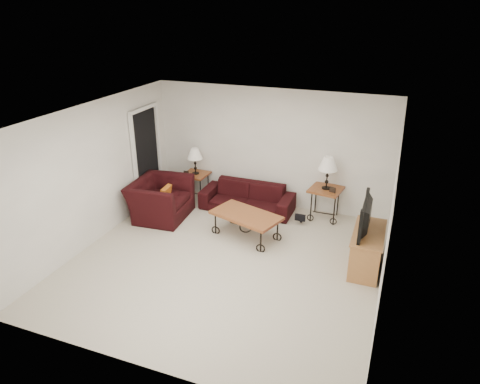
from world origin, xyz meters
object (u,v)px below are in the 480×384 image
(tv_stand, at_px, (367,250))
(backpack, at_px, (301,214))
(lamp_left, at_px, (195,161))
(side_table_left, at_px, (196,186))
(coffee_table, at_px, (246,225))
(armchair, at_px, (160,199))
(lamp_right, at_px, (327,173))
(television, at_px, (370,216))
(sofa, at_px, (247,197))
(side_table_right, at_px, (325,203))

(tv_stand, distance_m, backpack, 1.79)
(lamp_left, bearing_deg, backpack, -8.31)
(lamp_left, distance_m, tv_stand, 4.17)
(backpack, bearing_deg, side_table_left, 174.30)
(coffee_table, relative_size, backpack, 3.08)
(armchair, relative_size, backpack, 2.92)
(armchair, distance_m, tv_stand, 4.13)
(lamp_left, height_order, tv_stand, lamp_left)
(lamp_right, distance_m, backpack, 0.94)
(side_table_left, bearing_deg, coffee_table, -37.79)
(tv_stand, bearing_deg, side_table_left, 158.31)
(armchair, bearing_deg, television, -100.34)
(sofa, distance_m, coffee_table, 1.16)
(tv_stand, bearing_deg, television, 180.00)
(coffee_table, xyz_separation_m, armchair, (-1.91, 0.19, 0.15))
(side_table_left, height_order, lamp_left, lamp_left)
(sofa, relative_size, side_table_left, 3.34)
(side_table_left, xyz_separation_m, backpack, (2.48, -0.36, -0.09))
(side_table_right, height_order, lamp_right, lamp_right)
(side_table_left, xyz_separation_m, lamp_left, (0.00, 0.00, 0.58))
(side_table_right, distance_m, tv_stand, 1.81)
(lamp_left, bearing_deg, sofa, -8.05)
(backpack, bearing_deg, coffee_table, -129.79)
(coffee_table, height_order, tv_stand, tv_stand)
(lamp_right, distance_m, television, 1.80)
(side_table_right, distance_m, television, 1.90)
(television, bearing_deg, side_table_left, -111.79)
(coffee_table, xyz_separation_m, television, (2.17, -0.25, 0.70))
(side_table_right, bearing_deg, lamp_right, 0.00)
(lamp_right, xyz_separation_m, television, (0.96, -1.53, -0.05))
(side_table_right, bearing_deg, lamp_left, 180.00)
(sofa, distance_m, armchair, 1.79)
(sofa, height_order, television, television)
(side_table_right, relative_size, coffee_table, 0.52)
(lamp_left, xyz_separation_m, tv_stand, (3.84, -1.53, -0.54))
(side_table_left, relative_size, armchair, 0.49)
(coffee_table, distance_m, tv_stand, 2.21)
(television, bearing_deg, sofa, -117.87)
(sofa, bearing_deg, lamp_right, 6.44)
(armchair, distance_m, television, 4.14)
(coffee_table, bearing_deg, lamp_left, 142.21)
(lamp_right, xyz_separation_m, tv_stand, (0.98, -1.53, -0.66))
(armchair, xyz_separation_m, backpack, (2.75, 0.73, -0.18))
(lamp_left, xyz_separation_m, backpack, (2.48, -0.36, -0.66))
(lamp_right, height_order, backpack, lamp_right)
(lamp_right, height_order, coffee_table, lamp_right)
(backpack, bearing_deg, sofa, 174.03)
(side_table_left, height_order, armchair, armchair)
(side_table_left, distance_m, coffee_table, 2.09)
(coffee_table, distance_m, television, 2.30)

